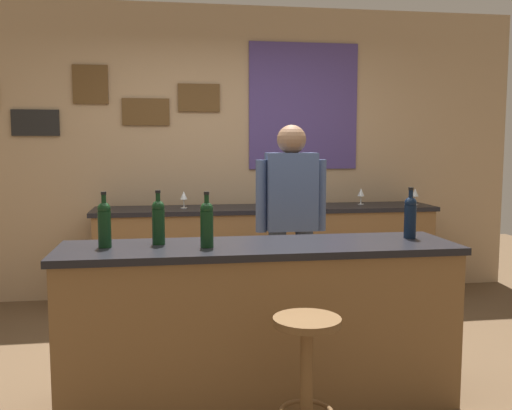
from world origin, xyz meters
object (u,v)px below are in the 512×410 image
at_px(wine_bottle_c, 207,223).
at_px(wine_bottle_d, 410,216).
at_px(bartender, 291,219).
at_px(wine_glass_a, 184,196).
at_px(wine_bottle_b, 158,220).
at_px(wine_glass_c, 415,193).
at_px(wine_glass_b, 361,193).
at_px(bar_stool, 307,363).
at_px(coffee_mug, 293,201).
at_px(wine_bottle_a, 104,223).

height_order(wine_bottle_c, wine_bottle_d, same).
xyz_separation_m(bartender, wine_glass_a, (-0.74, 1.18, 0.07)).
bearing_deg(wine_bottle_d, wine_bottle_b, 179.18).
xyz_separation_m(bartender, wine_glass_c, (1.47, 1.14, 0.07)).
height_order(wine_bottle_b, wine_bottle_d, same).
xyz_separation_m(wine_bottle_c, wine_glass_b, (1.64, 2.17, -0.05)).
relative_size(bartender, wine_glass_c, 10.45).
distance_m(bar_stool, wine_glass_c, 3.21).
bearing_deg(wine_bottle_c, wine_glass_b, 52.95).
bearing_deg(wine_bottle_d, wine_bottle_c, -174.60).
bearing_deg(wine_glass_b, bartender, -127.88).
distance_m(bartender, wine_bottle_d, 0.99).
xyz_separation_m(wine_bottle_c, coffee_mug, (0.96, 2.14, -0.11)).
height_order(wine_bottle_a, wine_bottle_d, same).
bearing_deg(wine_glass_b, coffee_mug, -177.28).
xyz_separation_m(bartender, bar_stool, (-0.25, -1.50, -0.48)).
height_order(wine_bottle_a, wine_bottle_b, same).
bearing_deg(wine_bottle_b, wine_glass_a, 84.32).
relative_size(wine_bottle_b, coffee_mug, 2.45).
bearing_deg(wine_bottle_c, wine_bottle_d, 5.40).
relative_size(bar_stool, wine_bottle_d, 2.22).
distance_m(wine_bottle_c, wine_glass_a, 2.12).
height_order(wine_bottle_d, wine_glass_a, wine_bottle_d).
height_order(wine_glass_a, wine_glass_c, same).
relative_size(wine_glass_c, coffee_mug, 1.24).
distance_m(wine_glass_a, wine_glass_c, 2.22).
bearing_deg(coffee_mug, wine_bottle_a, -126.35).
bearing_deg(wine_bottle_c, wine_glass_a, 91.78).
bearing_deg(bartender, wine_glass_b, 52.12).
distance_m(bar_stool, coffee_mug, 2.81).
bearing_deg(coffee_mug, wine_glass_b, 2.72).
relative_size(wine_bottle_b, wine_glass_b, 1.97).
bearing_deg(wine_bottle_d, wine_bottle_a, -179.02).
bearing_deg(wine_bottle_a, wine_glass_a, 76.52).
xyz_separation_m(wine_bottle_d, coffee_mug, (-0.27, 2.02, -0.11)).
distance_m(wine_bottle_a, wine_glass_c, 3.35).
bearing_deg(wine_bottle_d, wine_glass_a, 122.84).
bearing_deg(wine_glass_c, wine_glass_a, 178.92).
relative_size(bar_stool, wine_bottle_b, 2.22).
bearing_deg(wine_bottle_b, wine_bottle_a, -169.92).
height_order(wine_bottle_a, wine_glass_a, wine_bottle_a).
bearing_deg(wine_bottle_a, bar_stool, -33.99).
height_order(bar_stool, wine_bottle_c, wine_bottle_c).
bearing_deg(coffee_mug, bartender, -103.26).
distance_m(wine_bottle_b, wine_bottle_c, 0.30).
xyz_separation_m(wine_glass_b, coffee_mug, (-0.68, -0.03, -0.06)).
xyz_separation_m(wine_bottle_b, wine_bottle_c, (0.26, -0.14, 0.00)).
bearing_deg(bartender, wine_glass_c, 37.73).
relative_size(wine_glass_b, coffee_mug, 1.24).
xyz_separation_m(wine_bottle_d, wine_glass_b, (0.41, 2.06, -0.05)).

